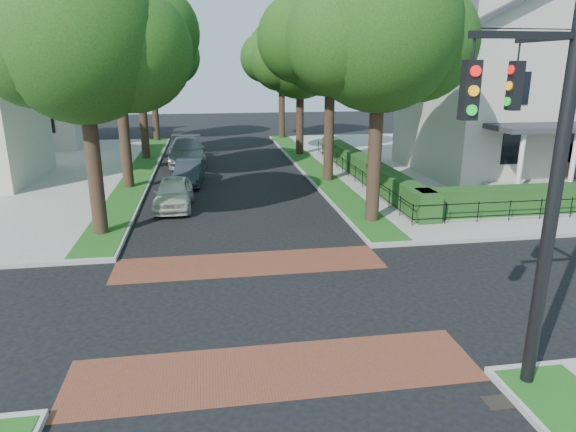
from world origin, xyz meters
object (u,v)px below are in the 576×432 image
object	(u,v)px
traffic_signal	(542,163)
parked_car_rear	(187,151)
parked_car_middle	(189,173)
parked_car_front	(174,193)

from	to	relation	value
traffic_signal	parked_car_rear	bearing A→B (deg)	105.83
traffic_signal	parked_car_middle	distance (m)	21.78
parked_car_middle	parked_car_rear	distance (m)	6.29
parked_car_front	traffic_signal	bearing A→B (deg)	-61.49
parked_car_front	parked_car_middle	size ratio (longest dim) A/B	1.03
traffic_signal	parked_car_rear	distance (m)	27.74
traffic_signal	parked_car_front	bearing A→B (deg)	117.04
traffic_signal	parked_car_middle	world-z (taller)	traffic_signal
traffic_signal	parked_car_rear	xyz separation A→B (m)	(-7.49, 26.43, -3.85)
parked_car_front	parked_car_rear	size ratio (longest dim) A/B	0.71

